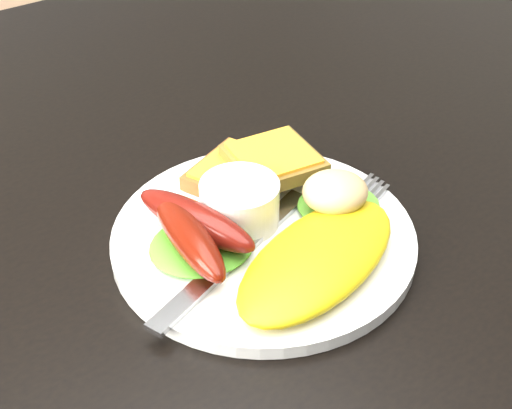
% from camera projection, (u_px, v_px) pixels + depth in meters
% --- Properties ---
extents(dining_table, '(1.20, 0.80, 0.04)m').
position_uv_depth(dining_table, '(202.00, 143.00, 0.71)').
color(dining_table, black).
rests_on(dining_table, ground).
extents(dining_chair, '(0.53, 0.53, 0.06)m').
position_uv_depth(dining_chair, '(94.00, 1.00, 1.74)').
color(dining_chair, tan).
rests_on(dining_chair, ground).
extents(plate, '(0.24, 0.24, 0.01)m').
position_uv_depth(plate, '(263.00, 237.00, 0.56)').
color(plate, white).
rests_on(plate, dining_table).
extents(lettuce_left, '(0.09, 0.09, 0.01)m').
position_uv_depth(lettuce_left, '(202.00, 245.00, 0.53)').
color(lettuce_left, '#36931B').
rests_on(lettuce_left, plate).
extents(lettuce_right, '(0.09, 0.08, 0.01)m').
position_uv_depth(lettuce_right, '(338.00, 205.00, 0.57)').
color(lettuce_right, green).
rests_on(lettuce_right, plate).
extents(omelette, '(0.18, 0.12, 0.02)m').
position_uv_depth(omelette, '(318.00, 259.00, 0.51)').
color(omelette, '#CFC70D').
rests_on(omelette, plate).
extents(sausage_a, '(0.04, 0.11, 0.03)m').
position_uv_depth(sausage_a, '(188.00, 235.00, 0.52)').
color(sausage_a, '#60210A').
rests_on(sausage_a, lettuce_left).
extents(sausage_b, '(0.06, 0.11, 0.03)m').
position_uv_depth(sausage_b, '(195.00, 220.00, 0.53)').
color(sausage_b, maroon).
rests_on(sausage_b, lettuce_left).
extents(ramekin, '(0.07, 0.07, 0.04)m').
position_uv_depth(ramekin, '(240.00, 203.00, 0.55)').
color(ramekin, white).
rests_on(ramekin, plate).
extents(toast_a, '(0.10, 0.10, 0.01)m').
position_uv_depth(toast_a, '(241.00, 176.00, 0.60)').
color(toast_a, olive).
rests_on(toast_a, plate).
extents(toast_b, '(0.08, 0.08, 0.01)m').
position_uv_depth(toast_b, '(273.00, 161.00, 0.60)').
color(toast_b, olive).
rests_on(toast_b, toast_a).
extents(potato_salad, '(0.06, 0.06, 0.03)m').
position_uv_depth(potato_salad, '(335.00, 192.00, 0.56)').
color(potato_salad, beige).
rests_on(potato_salad, lettuce_right).
extents(fork, '(0.18, 0.08, 0.00)m').
position_uv_depth(fork, '(234.00, 255.00, 0.53)').
color(fork, '#ADAFB7').
rests_on(fork, plate).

